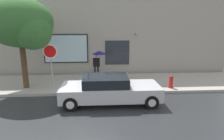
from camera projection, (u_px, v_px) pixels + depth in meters
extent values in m
plane|color=#282B2D|center=(96.00, 102.00, 9.36)|extent=(60.00, 60.00, 0.00)
cube|color=#A3A099|center=(96.00, 83.00, 12.26)|extent=(20.00, 4.00, 0.15)
cube|color=#9E998E|center=(96.00, 28.00, 13.90)|extent=(20.00, 0.40, 7.00)
cube|color=black|center=(66.00, 49.00, 13.87)|extent=(3.21, 0.06, 2.10)
cube|color=silver|center=(66.00, 49.00, 13.84)|extent=(3.05, 0.03, 1.94)
cube|color=#262B33|center=(117.00, 53.00, 14.19)|extent=(1.80, 0.04, 1.80)
cone|color=#99999E|center=(137.00, 34.00, 13.83)|extent=(0.22, 0.24, 0.24)
cube|color=#B7BABF|center=(110.00, 91.00, 9.22)|extent=(4.71, 1.82, 0.63)
cube|color=black|center=(106.00, 81.00, 9.09)|extent=(2.12, 1.60, 0.44)
cylinder|color=black|center=(143.00, 90.00, 10.21)|extent=(0.64, 0.22, 0.64)
cylinder|color=silver|center=(143.00, 90.00, 10.21)|extent=(0.35, 0.24, 0.35)
cylinder|color=black|center=(151.00, 102.00, 8.58)|extent=(0.64, 0.22, 0.64)
cylinder|color=silver|center=(151.00, 102.00, 8.58)|extent=(0.35, 0.24, 0.35)
cylinder|color=black|center=(75.00, 91.00, 9.98)|extent=(0.64, 0.22, 0.64)
cylinder|color=silver|center=(75.00, 91.00, 9.98)|extent=(0.35, 0.24, 0.35)
cylinder|color=black|center=(71.00, 104.00, 8.36)|extent=(0.64, 0.22, 0.64)
cylinder|color=silver|center=(71.00, 104.00, 8.36)|extent=(0.35, 0.24, 0.35)
cylinder|color=red|center=(171.00, 83.00, 11.03)|extent=(0.22, 0.22, 0.61)
sphere|color=#AD1814|center=(171.00, 78.00, 10.96)|extent=(0.23, 0.23, 0.23)
cylinder|color=#AD1814|center=(172.00, 83.00, 10.87)|extent=(0.09, 0.12, 0.09)
cylinder|color=#AD1814|center=(170.00, 81.00, 11.18)|extent=(0.09, 0.12, 0.09)
cylinder|color=red|center=(171.00, 87.00, 11.09)|extent=(0.30, 0.30, 0.06)
cylinder|color=black|center=(95.00, 72.00, 13.12)|extent=(0.14, 0.14, 0.80)
cylinder|color=black|center=(98.00, 72.00, 13.13)|extent=(0.14, 0.14, 0.80)
cube|color=black|center=(96.00, 62.00, 12.97)|extent=(0.47, 0.22, 0.57)
sphere|color=tan|center=(96.00, 57.00, 12.88)|extent=(0.22, 0.22, 0.22)
cylinder|color=#4C4C51|center=(99.00, 59.00, 12.93)|extent=(0.02, 0.02, 0.90)
cone|color=navy|center=(99.00, 52.00, 12.83)|extent=(1.00, 1.00, 0.22)
cylinder|color=#4C3823|center=(24.00, 65.00, 10.83)|extent=(0.31, 0.31, 2.70)
ellipsoid|color=#33662D|center=(20.00, 22.00, 10.29)|extent=(3.59, 3.05, 2.69)
sphere|color=#33662D|center=(33.00, 31.00, 10.01)|extent=(1.98, 1.98, 1.98)
cylinder|color=gray|center=(51.00, 68.00, 10.60)|extent=(0.07, 0.07, 2.50)
cylinder|color=white|center=(50.00, 52.00, 10.35)|extent=(0.76, 0.02, 0.76)
cylinder|color=red|center=(50.00, 52.00, 10.34)|extent=(0.66, 0.02, 0.66)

